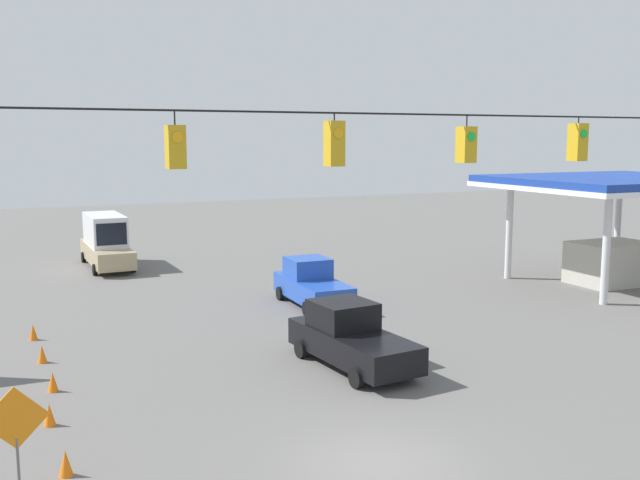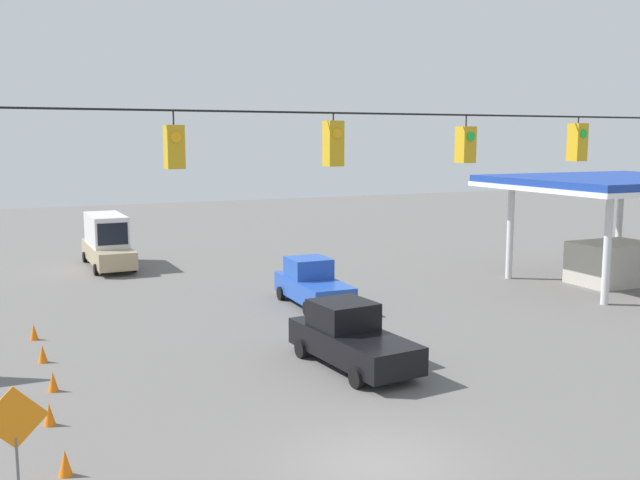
# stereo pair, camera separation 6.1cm
# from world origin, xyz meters

# --- Properties ---
(ground_plane) EXTENTS (140.00, 140.00, 0.00)m
(ground_plane) POSITION_xyz_m (0.00, 0.00, 0.00)
(ground_plane) COLOR #605E5B
(overhead_signal_span) EXTENTS (21.57, 0.38, 8.60)m
(overhead_signal_span) POSITION_xyz_m (-0.03, 0.87, 5.54)
(overhead_signal_span) COLOR #4C473D
(overhead_signal_span) RESTS_ON ground_plane
(pickup_truck_blue_oncoming_far) EXTENTS (2.29, 5.22, 2.12)m
(pickup_truck_blue_oncoming_far) POSITION_xyz_m (-5.14, -15.47, 0.98)
(pickup_truck_blue_oncoming_far) COLOR #234CB2
(pickup_truck_blue_oncoming_far) RESTS_ON ground_plane
(box_truck_tan_withflow_deep) EXTENTS (2.42, 7.25, 3.11)m
(box_truck_tan_withflow_deep) POSITION_xyz_m (2.00, -29.56, 1.52)
(box_truck_tan_withflow_deep) COLOR tan
(box_truck_tan_withflow_deep) RESTS_ON ground_plane
(pickup_truck_black_crossing_near) EXTENTS (2.66, 5.60, 2.12)m
(pickup_truck_black_crossing_near) POSITION_xyz_m (-2.74, -6.84, 0.98)
(pickup_truck_black_crossing_near) COLOR black
(pickup_truck_black_crossing_near) RESTS_ON ground_plane
(traffic_cone_nearest) EXTENTS (0.32, 0.32, 0.61)m
(traffic_cone_nearest) POSITION_xyz_m (6.73, -2.47, 0.31)
(traffic_cone_nearest) COLOR orange
(traffic_cone_nearest) RESTS_ON ground_plane
(traffic_cone_second) EXTENTS (0.32, 0.32, 0.61)m
(traffic_cone_second) POSITION_xyz_m (6.86, -5.67, 0.31)
(traffic_cone_second) COLOR orange
(traffic_cone_second) RESTS_ON ground_plane
(traffic_cone_third) EXTENTS (0.32, 0.32, 0.61)m
(traffic_cone_third) POSITION_xyz_m (6.58, -8.37, 0.31)
(traffic_cone_third) COLOR orange
(traffic_cone_third) RESTS_ON ground_plane
(traffic_cone_fourth) EXTENTS (0.32, 0.32, 0.61)m
(traffic_cone_fourth) POSITION_xyz_m (6.69, -11.50, 0.31)
(traffic_cone_fourth) COLOR orange
(traffic_cone_fourth) RESTS_ON ground_plane
(traffic_cone_fifth) EXTENTS (0.32, 0.32, 0.61)m
(traffic_cone_fifth) POSITION_xyz_m (6.82, -14.60, 0.31)
(traffic_cone_fifth) COLOR orange
(traffic_cone_fifth) RESTS_ON ground_plane
(gas_station) EXTENTS (11.54, 9.78, 5.63)m
(gas_station) POSITION_xyz_m (-21.45, -13.37, 4.10)
(gas_station) COLOR navy
(gas_station) RESTS_ON ground_plane
(work_zone_sign) EXTENTS (1.27, 0.06, 2.84)m
(work_zone_sign) POSITION_xyz_m (7.73, -0.69, 1.99)
(work_zone_sign) COLOR slate
(work_zone_sign) RESTS_ON ground_plane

